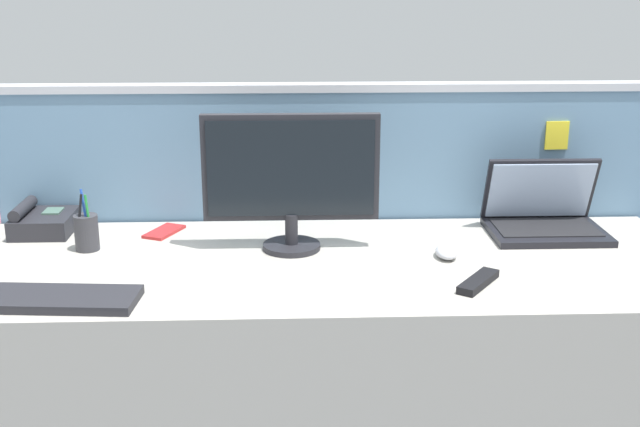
{
  "coord_description": "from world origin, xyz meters",
  "views": [
    {
      "loc": [
        -0.08,
        -2.05,
        1.47
      ],
      "look_at": [
        0.0,
        0.05,
        0.84
      ],
      "focal_mm": 45.05,
      "sensor_mm": 36.0,
      "label": 1
    }
  ],
  "objects_px": {
    "laptop": "(544,215)",
    "desk_phone": "(42,222)",
    "computer_mouse_right_hand": "(446,252)",
    "tv_remote": "(478,282)",
    "cell_phone_red_case": "(164,232)",
    "keyboard_main": "(56,299)",
    "desktop_monitor": "(291,174)",
    "pen_cup": "(86,232)"
  },
  "relations": [
    {
      "from": "desk_phone",
      "to": "desktop_monitor",
      "type": "bearing_deg",
      "value": -12.92
    },
    {
      "from": "tv_remote",
      "to": "desktop_monitor",
      "type": "bearing_deg",
      "value": -177.11
    },
    {
      "from": "desktop_monitor",
      "to": "pen_cup",
      "type": "relative_size",
      "value": 2.75
    },
    {
      "from": "tv_remote",
      "to": "keyboard_main",
      "type": "bearing_deg",
      "value": -139.96
    },
    {
      "from": "cell_phone_red_case",
      "to": "desk_phone",
      "type": "bearing_deg",
      "value": -159.08
    },
    {
      "from": "computer_mouse_right_hand",
      "to": "tv_remote",
      "type": "distance_m",
      "value": 0.21
    },
    {
      "from": "laptop",
      "to": "cell_phone_red_case",
      "type": "height_order",
      "value": "laptop"
    },
    {
      "from": "desk_phone",
      "to": "tv_remote",
      "type": "bearing_deg",
      "value": -21.36
    },
    {
      "from": "laptop",
      "to": "keyboard_main",
      "type": "distance_m",
      "value": 1.41
    },
    {
      "from": "desk_phone",
      "to": "keyboard_main",
      "type": "bearing_deg",
      "value": -70.96
    },
    {
      "from": "desktop_monitor",
      "to": "keyboard_main",
      "type": "bearing_deg",
      "value": -146.04
    },
    {
      "from": "desk_phone",
      "to": "tv_remote",
      "type": "height_order",
      "value": "desk_phone"
    },
    {
      "from": "laptop",
      "to": "keyboard_main",
      "type": "relative_size",
      "value": 0.88
    },
    {
      "from": "desktop_monitor",
      "to": "laptop",
      "type": "bearing_deg",
      "value": 9.2
    },
    {
      "from": "desk_phone",
      "to": "computer_mouse_right_hand",
      "type": "xyz_separation_m",
      "value": [
        1.17,
        -0.27,
        -0.02
      ]
    },
    {
      "from": "laptop",
      "to": "cell_phone_red_case",
      "type": "distance_m",
      "value": 1.14
    },
    {
      "from": "computer_mouse_right_hand",
      "to": "cell_phone_red_case",
      "type": "height_order",
      "value": "computer_mouse_right_hand"
    },
    {
      "from": "desktop_monitor",
      "to": "keyboard_main",
      "type": "distance_m",
      "value": 0.7
    },
    {
      "from": "keyboard_main",
      "to": "cell_phone_red_case",
      "type": "bearing_deg",
      "value": 76.08
    },
    {
      "from": "keyboard_main",
      "to": "desk_phone",
      "type": "bearing_deg",
      "value": 113.56
    },
    {
      "from": "desktop_monitor",
      "to": "tv_remote",
      "type": "xyz_separation_m",
      "value": [
        0.47,
        -0.3,
        -0.21
      ]
    },
    {
      "from": "cell_phone_red_case",
      "to": "laptop",
      "type": "bearing_deg",
      "value": 22.75
    },
    {
      "from": "pen_cup",
      "to": "desk_phone",
      "type": "bearing_deg",
      "value": 136.19
    },
    {
      "from": "desk_phone",
      "to": "tv_remote",
      "type": "distance_m",
      "value": 1.3
    },
    {
      "from": "keyboard_main",
      "to": "pen_cup",
      "type": "xyz_separation_m",
      "value": [
        -0.02,
        0.38,
        0.04
      ]
    },
    {
      "from": "laptop",
      "to": "pen_cup",
      "type": "height_order",
      "value": "laptop"
    },
    {
      "from": "keyboard_main",
      "to": "computer_mouse_right_hand",
      "type": "bearing_deg",
      "value": 20.51
    },
    {
      "from": "desktop_monitor",
      "to": "computer_mouse_right_hand",
      "type": "relative_size",
      "value": 4.91
    },
    {
      "from": "laptop",
      "to": "cell_phone_red_case",
      "type": "xyz_separation_m",
      "value": [
        -1.14,
        0.03,
        -0.05
      ]
    },
    {
      "from": "laptop",
      "to": "pen_cup",
      "type": "relative_size",
      "value": 1.89
    },
    {
      "from": "laptop",
      "to": "desk_phone",
      "type": "bearing_deg",
      "value": 178.15
    },
    {
      "from": "desktop_monitor",
      "to": "computer_mouse_right_hand",
      "type": "height_order",
      "value": "desktop_monitor"
    },
    {
      "from": "laptop",
      "to": "desktop_monitor",
      "type": "bearing_deg",
      "value": -170.8
    },
    {
      "from": "desktop_monitor",
      "to": "keyboard_main",
      "type": "relative_size",
      "value": 1.28
    },
    {
      "from": "keyboard_main",
      "to": "tv_remote",
      "type": "height_order",
      "value": "keyboard_main"
    },
    {
      "from": "desk_phone",
      "to": "tv_remote",
      "type": "relative_size",
      "value": 1.13
    },
    {
      "from": "cell_phone_red_case",
      "to": "tv_remote",
      "type": "relative_size",
      "value": 0.82
    },
    {
      "from": "desk_phone",
      "to": "pen_cup",
      "type": "height_order",
      "value": "pen_cup"
    },
    {
      "from": "cell_phone_red_case",
      "to": "pen_cup",
      "type": "bearing_deg",
      "value": -119.08
    },
    {
      "from": "pen_cup",
      "to": "tv_remote",
      "type": "xyz_separation_m",
      "value": [
        1.04,
        -0.31,
        -0.04
      ]
    },
    {
      "from": "desktop_monitor",
      "to": "laptop",
      "type": "relative_size",
      "value": 1.45
    },
    {
      "from": "laptop",
      "to": "desk_phone",
      "type": "distance_m",
      "value": 1.51
    }
  ]
}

